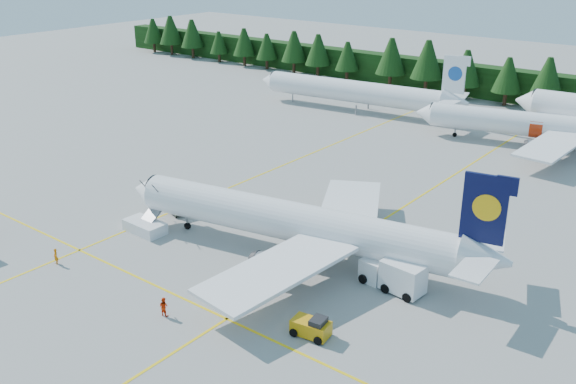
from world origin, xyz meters
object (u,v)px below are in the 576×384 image
Objects in this scene: airstairs at (147,223)px; baggage_tug at (312,327)px; airliner_red at (533,125)px; service_truck at (392,274)px; airliner_navy at (285,221)px.

baggage_tug is at bearing -9.14° from airstairs.
airliner_red is 59.06m from airstairs.
airliner_red reaches higher than service_truck.
airliner_navy is 1.07× the size of airliner_red.
airliner_navy is 14.69m from baggage_tug.
airstairs is 26.80m from service_truck.
service_truck is at bearing 75.10° from baggage_tug.
airliner_red is 49.72m from service_truck.
baggage_tug is (10.48, -9.95, -2.59)m from airliner_navy.
airliner_navy reaches higher than baggage_tug.
airliner_navy reaches higher than airstairs.
airliner_red is at bearing 100.40° from service_truck.
airliner_red is 5.92× the size of service_truck.
service_truck is 10.36m from baggage_tug.
baggage_tug is (3.36, -59.73, -2.40)m from airliner_red.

